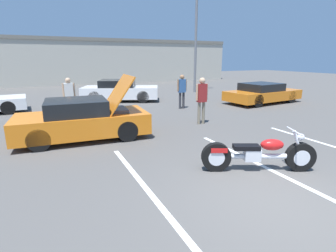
{
  "coord_description": "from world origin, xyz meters",
  "views": [
    {
      "loc": [
        -3.65,
        -2.98,
        2.54
      ],
      "look_at": [
        -0.81,
        3.05,
        0.8
      ],
      "focal_mm": 28.0,
      "sensor_mm": 36.0,
      "label": 1
    }
  ],
  "objects_px": {
    "light_pole": "(197,34)",
    "spectator_by_show_car": "(202,97)",
    "spectator_midground": "(182,89)",
    "parked_car_right_row": "(262,93)",
    "parked_car_mid_row": "(120,91)",
    "spectator_near_motorcycle": "(69,94)",
    "show_car_hood_open": "(83,120)",
    "motorcycle": "(258,154)"
  },
  "relations": [
    {
      "from": "light_pole",
      "to": "parked_car_mid_row",
      "type": "distance_m",
      "value": 7.54
    },
    {
      "from": "show_car_hood_open",
      "to": "parked_car_right_row",
      "type": "bearing_deg",
      "value": 18.99
    },
    {
      "from": "spectator_by_show_car",
      "to": "spectator_near_motorcycle",
      "type": "bearing_deg",
      "value": 143.04
    },
    {
      "from": "parked_car_mid_row",
      "to": "spectator_midground",
      "type": "bearing_deg",
      "value": -36.94
    },
    {
      "from": "motorcycle",
      "to": "spectator_by_show_car",
      "type": "height_order",
      "value": "spectator_by_show_car"
    },
    {
      "from": "show_car_hood_open",
      "to": "spectator_midground",
      "type": "xyz_separation_m",
      "value": [
        5.3,
        3.21,
        0.41
      ]
    },
    {
      "from": "parked_car_mid_row",
      "to": "spectator_near_motorcycle",
      "type": "xyz_separation_m",
      "value": [
        -3.19,
        -3.56,
        0.41
      ]
    },
    {
      "from": "show_car_hood_open",
      "to": "spectator_by_show_car",
      "type": "bearing_deg",
      "value": 4.34
    },
    {
      "from": "show_car_hood_open",
      "to": "parked_car_mid_row",
      "type": "distance_m",
      "value": 7.67
    },
    {
      "from": "show_car_hood_open",
      "to": "spectator_by_show_car",
      "type": "height_order",
      "value": "show_car_hood_open"
    },
    {
      "from": "show_car_hood_open",
      "to": "parked_car_right_row",
      "type": "distance_m",
      "value": 10.7
    },
    {
      "from": "light_pole",
      "to": "spectator_by_show_car",
      "type": "height_order",
      "value": "light_pole"
    },
    {
      "from": "parked_car_mid_row",
      "to": "spectator_by_show_car",
      "type": "height_order",
      "value": "spectator_by_show_car"
    },
    {
      "from": "show_car_hood_open",
      "to": "spectator_midground",
      "type": "relative_size",
      "value": 2.41
    },
    {
      "from": "show_car_hood_open",
      "to": "spectator_midground",
      "type": "distance_m",
      "value": 6.21
    },
    {
      "from": "light_pole",
      "to": "motorcycle",
      "type": "bearing_deg",
      "value": -115.41
    },
    {
      "from": "parked_car_right_row",
      "to": "spectator_near_motorcycle",
      "type": "relative_size",
      "value": 2.74
    },
    {
      "from": "show_car_hood_open",
      "to": "spectator_by_show_car",
      "type": "distance_m",
      "value": 4.49
    },
    {
      "from": "parked_car_mid_row",
      "to": "spectator_by_show_car",
      "type": "distance_m",
      "value": 7.12
    },
    {
      "from": "motorcycle",
      "to": "spectator_midground",
      "type": "distance_m",
      "value": 7.83
    },
    {
      "from": "parked_car_right_row",
      "to": "spectator_midground",
      "type": "xyz_separation_m",
      "value": [
        -5.04,
        0.44,
        0.47
      ]
    },
    {
      "from": "motorcycle",
      "to": "parked_car_mid_row",
      "type": "bearing_deg",
      "value": 115.95
    },
    {
      "from": "motorcycle",
      "to": "spectator_near_motorcycle",
      "type": "relative_size",
      "value": 1.41
    },
    {
      "from": "motorcycle",
      "to": "parked_car_mid_row",
      "type": "distance_m",
      "value": 11.33
    },
    {
      "from": "show_car_hood_open",
      "to": "spectator_by_show_car",
      "type": "relative_size",
      "value": 2.29
    },
    {
      "from": "spectator_by_show_car",
      "to": "parked_car_mid_row",
      "type": "bearing_deg",
      "value": 100.99
    },
    {
      "from": "show_car_hood_open",
      "to": "parked_car_mid_row",
      "type": "xyz_separation_m",
      "value": [
        3.11,
        7.01,
        -0.01
      ]
    },
    {
      "from": "parked_car_mid_row",
      "to": "spectator_near_motorcycle",
      "type": "distance_m",
      "value": 4.8
    },
    {
      "from": "show_car_hood_open",
      "to": "spectator_near_motorcycle",
      "type": "xyz_separation_m",
      "value": [
        -0.08,
        3.45,
        0.41
      ]
    },
    {
      "from": "spectator_near_motorcycle",
      "to": "spectator_midground",
      "type": "relative_size",
      "value": 1.0
    },
    {
      "from": "parked_car_mid_row",
      "to": "motorcycle",
      "type": "bearing_deg",
      "value": -66.21
    },
    {
      "from": "show_car_hood_open",
      "to": "parked_car_right_row",
      "type": "xyz_separation_m",
      "value": [
        10.34,
        2.78,
        -0.06
      ]
    },
    {
      "from": "parked_car_mid_row",
      "to": "spectator_near_motorcycle",
      "type": "height_order",
      "value": "spectator_near_motorcycle"
    },
    {
      "from": "parked_car_right_row",
      "to": "parked_car_mid_row",
      "type": "distance_m",
      "value": 8.38
    },
    {
      "from": "motorcycle",
      "to": "parked_car_right_row",
      "type": "bearing_deg",
      "value": 70.24
    },
    {
      "from": "show_car_hood_open",
      "to": "parked_car_mid_row",
      "type": "relative_size",
      "value": 0.86
    },
    {
      "from": "spectator_midground",
      "to": "parked_car_right_row",
      "type": "bearing_deg",
      "value": -4.94
    },
    {
      "from": "motorcycle",
      "to": "light_pole",
      "type": "bearing_deg",
      "value": 89.81
    },
    {
      "from": "light_pole",
      "to": "parked_car_mid_row",
      "type": "bearing_deg",
      "value": -164.45
    },
    {
      "from": "light_pole",
      "to": "parked_car_mid_row",
      "type": "relative_size",
      "value": 1.61
    },
    {
      "from": "spectator_near_motorcycle",
      "to": "spectator_by_show_car",
      "type": "bearing_deg",
      "value": -36.96
    },
    {
      "from": "light_pole",
      "to": "spectator_midground",
      "type": "relative_size",
      "value": 4.49
    }
  ]
}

